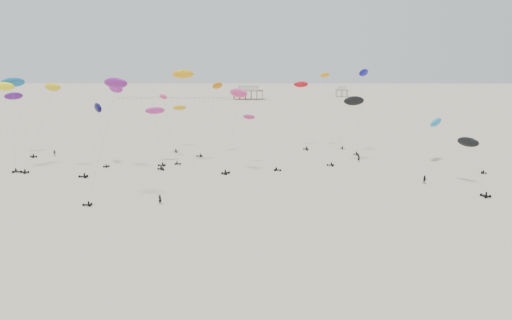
{
  "coord_description": "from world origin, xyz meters",
  "views": [
    {
      "loc": [
        1.57,
        -1.8,
        24.27
      ],
      "look_at": [
        0.0,
        88.0,
        7.0
      ],
      "focal_mm": 35.0,
      "sensor_mm": 36.0,
      "label": 1
    }
  ],
  "objects_px": {
    "rig_0": "(303,102)",
    "rig_4": "(362,86)",
    "pavilion_small": "(342,92)",
    "rig_9": "(112,99)",
    "spectator_0": "(160,204)",
    "pavilion_main": "(248,93)"
  },
  "relations": [
    {
      "from": "rig_0",
      "to": "rig_4",
      "type": "relative_size",
      "value": 0.84
    },
    {
      "from": "pavilion_small",
      "to": "rig_4",
      "type": "distance_m",
      "value": 247.97
    },
    {
      "from": "pavilion_small",
      "to": "rig_9",
      "type": "distance_m",
      "value": 308.18
    },
    {
      "from": "rig_0",
      "to": "spectator_0",
      "type": "relative_size",
      "value": 9.21
    },
    {
      "from": "pavilion_main",
      "to": "rig_0",
      "type": "height_order",
      "value": "rig_0"
    },
    {
      "from": "rig_4",
      "to": "rig_0",
      "type": "bearing_deg",
      "value": -43.7
    },
    {
      "from": "rig_4",
      "to": "pavilion_small",
      "type": "bearing_deg",
      "value": -107.81
    },
    {
      "from": "spectator_0",
      "to": "rig_9",
      "type": "bearing_deg",
      "value": 3.59
    },
    {
      "from": "rig_0",
      "to": "rig_4",
      "type": "distance_m",
      "value": 19.06
    },
    {
      "from": "rig_4",
      "to": "spectator_0",
      "type": "bearing_deg",
      "value": 38.79
    },
    {
      "from": "pavilion_main",
      "to": "rig_4",
      "type": "height_order",
      "value": "rig_4"
    },
    {
      "from": "rig_4",
      "to": "rig_9",
      "type": "distance_m",
      "value": 73.01
    },
    {
      "from": "rig_0",
      "to": "rig_4",
      "type": "xyz_separation_m",
      "value": [
        15.35,
        -10.09,
        5.08
      ]
    },
    {
      "from": "rig_0",
      "to": "spectator_0",
      "type": "distance_m",
      "value": 69.86
    },
    {
      "from": "rig_4",
      "to": "rig_9",
      "type": "height_order",
      "value": "rig_4"
    },
    {
      "from": "rig_9",
      "to": "pavilion_main",
      "type": "bearing_deg",
      "value": -3.68
    },
    {
      "from": "rig_0",
      "to": "spectator_0",
      "type": "xyz_separation_m",
      "value": [
        -29.45,
        -61.93,
        -13.31
      ]
    },
    {
      "from": "rig_9",
      "to": "spectator_0",
      "type": "relative_size",
      "value": 10.51
    },
    {
      "from": "rig_9",
      "to": "pavilion_small",
      "type": "bearing_deg",
      "value": -16.49
    },
    {
      "from": "rig_4",
      "to": "pavilion_main",
      "type": "bearing_deg",
      "value": -90.38
    },
    {
      "from": "rig_0",
      "to": "rig_9",
      "type": "xyz_separation_m",
      "value": [
        -37.4,
        -60.57,
        5.13
      ]
    },
    {
      "from": "rig_4",
      "to": "spectator_0",
      "type": "relative_size",
      "value": 10.97
    }
  ]
}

